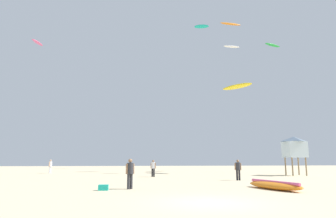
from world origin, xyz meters
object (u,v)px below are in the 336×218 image
kite_aloft_5 (273,45)px  kite_aloft_6 (232,47)px  cooler_box (103,188)px  kite_aloft_7 (37,42)px  kite_grounded_near (274,185)px  person_midground (153,167)px  person_foreground (130,171)px  kite_aloft_1 (202,26)px  person_right (238,168)px  kite_aloft_4 (230,24)px  person_left (50,165)px  lifeguard_tower (294,147)px  kite_aloft_2 (237,87)px

kite_aloft_5 → kite_aloft_6: (-8.18, -5.34, -2.62)m
cooler_box → kite_aloft_7: kite_aloft_7 is taller
kite_grounded_near → person_midground: bearing=117.5°
person_foreground → kite_aloft_1: bearing=-54.4°
kite_aloft_1 → kite_aloft_6: 20.06m
person_right → kite_grounded_near: size_ratio=0.39×
kite_grounded_near → kite_aloft_4: kite_aloft_4 is taller
person_left → person_right: bearing=-16.1°
person_left → lifeguard_tower: bearing=4.2°
kite_aloft_1 → kite_aloft_5: size_ratio=0.91×
person_left → kite_grounded_near: person_left is taller
person_left → kite_aloft_4: (24.08, 2.54, 20.68)m
kite_aloft_1 → kite_aloft_4: 13.54m
kite_aloft_2 → kite_aloft_5: (7.55, 4.97, 7.88)m
lifeguard_tower → cooler_box: (-18.73, -13.07, -2.89)m
person_foreground → cooler_box: 1.83m
person_right → cooler_box: 12.46m
person_midground → person_right: bearing=77.9°
kite_aloft_4 → person_foreground: bearing=-121.9°
kite_aloft_6 → lifeguard_tower: bearing=-45.9°
kite_grounded_near → kite_aloft_5: bearing=63.4°
person_foreground → person_left: 22.15m
person_right → kite_aloft_7: size_ratio=0.57×
person_left → kite_aloft_4: kite_aloft_4 is taller
person_right → kite_aloft_1: kite_aloft_1 is taller
kite_aloft_1 → kite_aloft_6: bearing=-89.2°
kite_aloft_6 → kite_aloft_5: bearing=33.1°
person_midground → person_foreground: bearing=16.3°
kite_grounded_near → kite_aloft_2: (4.43, 18.91, 10.73)m
kite_grounded_near → kite_aloft_5: (11.98, 23.88, 18.61)m
person_midground → kite_aloft_7: 31.83m
person_foreground → cooler_box: person_foreground is taller
kite_aloft_7 → kite_aloft_5: bearing=-9.7°
cooler_box → kite_aloft_5: bearing=46.8°
person_left → kite_aloft_6: bearing=13.5°
kite_grounded_near → kite_aloft_1: kite_aloft_1 is taller
person_midground → kite_aloft_1: (10.16, 22.81, 25.96)m
kite_grounded_near → person_foreground: bearing=173.3°
person_left → kite_aloft_2: 25.36m
kite_aloft_1 → person_right: bearing=-96.6°
kite_grounded_near → kite_aloft_4: size_ratio=1.28×
cooler_box → kite_aloft_4: 34.83m
kite_grounded_near → kite_aloft_2: size_ratio=1.00×
cooler_box → kite_aloft_5: kite_aloft_5 is taller
kite_aloft_4 → kite_aloft_6: size_ratio=1.52×
kite_aloft_7 → lifeguard_tower: bearing=-26.4°
kite_aloft_2 → kite_grounded_near: bearing=-103.2°
person_left → kite_aloft_7: (-5.99, 9.53, 19.43)m
person_foreground → kite_aloft_2: 24.24m
person_foreground → person_right: size_ratio=1.05×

